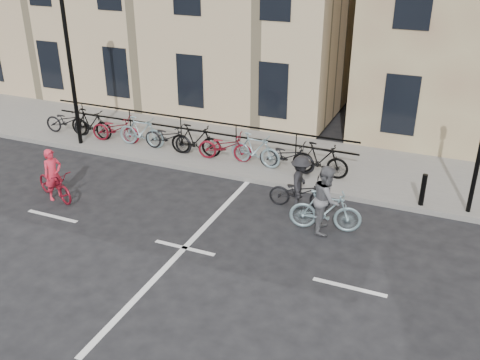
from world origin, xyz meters
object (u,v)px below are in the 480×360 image
at_px(cyclist_grey, 326,205).
at_px(lamp_post, 68,47).
at_px(cyclist_dark, 300,188).
at_px(cyclist_pink, 54,182).

bearing_deg(cyclist_grey, lamp_post, 65.51).
relative_size(lamp_post, cyclist_grey, 2.80).
bearing_deg(cyclist_dark, lamp_post, 73.02).
height_order(cyclist_pink, cyclist_grey, cyclist_grey).
relative_size(lamp_post, cyclist_dark, 2.99).
bearing_deg(lamp_post, cyclist_dark, -8.81).
height_order(lamp_post, cyclist_grey, lamp_post).
distance_m(cyclist_pink, cyclist_dark, 6.88).
relative_size(cyclist_pink, cyclist_dark, 1.00).
xyz_separation_m(cyclist_pink, cyclist_dark, (6.53, 2.20, 0.08)).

